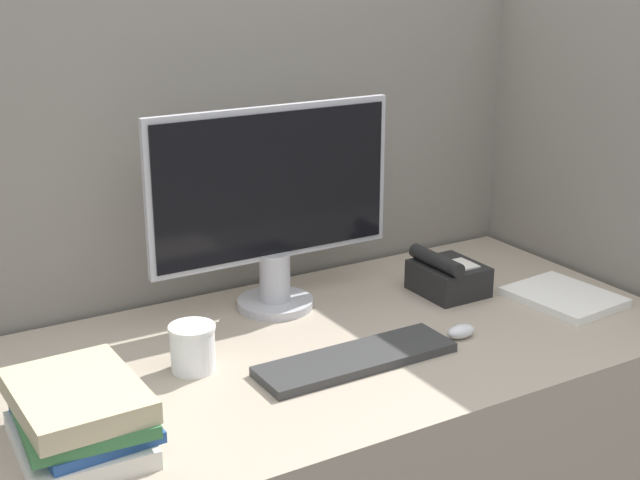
# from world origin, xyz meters

# --- Properties ---
(cubicle_panel_rear) EXTENTS (2.00, 0.04, 1.59)m
(cubicle_panel_rear) POSITION_xyz_m (0.00, 0.85, 0.80)
(cubicle_panel_rear) COLOR gray
(cubicle_panel_rear) RESTS_ON ground_plane
(cubicle_panel_right) EXTENTS (0.04, 0.87, 1.59)m
(cubicle_panel_right) POSITION_xyz_m (0.84, 0.43, 0.80)
(cubicle_panel_right) COLOR gray
(cubicle_panel_right) RESTS_ON ground_plane
(monitor) EXTENTS (0.62, 0.19, 0.49)m
(monitor) POSITION_xyz_m (-0.02, 0.65, 1.00)
(monitor) COLOR #B7B7BC
(monitor) RESTS_ON desk
(keyboard) EXTENTS (0.44, 0.13, 0.02)m
(keyboard) POSITION_xyz_m (-0.01, 0.29, 0.75)
(keyboard) COLOR #333333
(keyboard) RESTS_ON desk
(mouse) EXTENTS (0.07, 0.04, 0.03)m
(mouse) POSITION_xyz_m (0.26, 0.27, 0.76)
(mouse) COLOR silver
(mouse) RESTS_ON desk
(coffee_cup) EXTENTS (0.10, 0.10, 0.10)m
(coffee_cup) POSITION_xyz_m (-0.32, 0.43, 0.79)
(coffee_cup) COLOR white
(coffee_cup) RESTS_ON desk
(book_stack) EXTENTS (0.23, 0.30, 0.12)m
(book_stack) POSITION_xyz_m (-0.61, 0.26, 0.80)
(book_stack) COLOR silver
(book_stack) RESTS_ON desk
(desk_telephone) EXTENTS (0.15, 0.18, 0.11)m
(desk_telephone) POSITION_xyz_m (0.40, 0.51, 0.79)
(desk_telephone) COLOR black
(desk_telephone) RESTS_ON desk
(paper_pile) EXTENTS (0.23, 0.27, 0.02)m
(paper_pile) POSITION_xyz_m (0.62, 0.32, 0.75)
(paper_pile) COLOR white
(paper_pile) RESTS_ON desk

